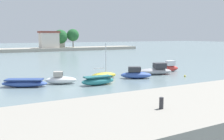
{
  "coord_description": "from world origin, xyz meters",
  "views": [
    {
      "loc": [
        -19.14,
        -18.78,
        5.94
      ],
      "look_at": [
        -1.33,
        13.06,
        1.09
      ],
      "focal_mm": 41.64,
      "sensor_mm": 36.0,
      "label": 1
    }
  ],
  "objects_px": {
    "moored_boat_3": "(104,75)",
    "moored_boat_4": "(136,74)",
    "mooring_bollard": "(161,103)",
    "moored_boat_6": "(169,67)",
    "mooring_buoy_0": "(74,102)",
    "moored_boat_5": "(155,70)",
    "moored_boat_1": "(61,80)",
    "moored_boat_2": "(98,81)",
    "moored_boat_0": "(24,83)",
    "mooring_buoy_1": "(185,76)"
  },
  "relations": [
    {
      "from": "mooring_bollard",
      "to": "moored_boat_5",
      "type": "distance_m",
      "value": 26.44
    },
    {
      "from": "mooring_bollard",
      "to": "moored_boat_3",
      "type": "distance_m",
      "value": 22.64
    },
    {
      "from": "moored_boat_1",
      "to": "moored_boat_4",
      "type": "bearing_deg",
      "value": 16.49
    },
    {
      "from": "mooring_buoy_0",
      "to": "mooring_bollard",
      "type": "bearing_deg",
      "value": -84.8
    },
    {
      "from": "moored_boat_3",
      "to": "moored_boat_4",
      "type": "relative_size",
      "value": 1.08
    },
    {
      "from": "moored_boat_2",
      "to": "moored_boat_4",
      "type": "relative_size",
      "value": 0.93
    },
    {
      "from": "moored_boat_2",
      "to": "moored_boat_5",
      "type": "relative_size",
      "value": 0.72
    },
    {
      "from": "mooring_buoy_1",
      "to": "moored_boat_4",
      "type": "bearing_deg",
      "value": 160.52
    },
    {
      "from": "moored_boat_0",
      "to": "mooring_buoy_1",
      "type": "relative_size",
      "value": 19.68
    },
    {
      "from": "moored_boat_0",
      "to": "mooring_bollard",
      "type": "bearing_deg",
      "value": -53.73
    },
    {
      "from": "moored_boat_1",
      "to": "mooring_buoy_1",
      "type": "distance_m",
      "value": 17.75
    },
    {
      "from": "moored_boat_3",
      "to": "mooring_buoy_1",
      "type": "relative_size",
      "value": 17.73
    },
    {
      "from": "moored_boat_4",
      "to": "mooring_bollard",
      "type": "bearing_deg",
      "value": -91.97
    },
    {
      "from": "mooring_bollard",
      "to": "mooring_buoy_1",
      "type": "bearing_deg",
      "value": 42.21
    },
    {
      "from": "moored_boat_6",
      "to": "mooring_buoy_0",
      "type": "height_order",
      "value": "moored_boat_6"
    },
    {
      "from": "moored_boat_6",
      "to": "moored_boat_2",
      "type": "bearing_deg",
      "value": -152.89
    },
    {
      "from": "moored_boat_2",
      "to": "moored_boat_5",
      "type": "distance_m",
      "value": 11.91
    },
    {
      "from": "moored_boat_1",
      "to": "moored_boat_4",
      "type": "height_order",
      "value": "moored_boat_4"
    },
    {
      "from": "moored_boat_3",
      "to": "moored_boat_2",
      "type": "bearing_deg",
      "value": -122.58
    },
    {
      "from": "mooring_bollard",
      "to": "mooring_buoy_1",
      "type": "distance_m",
      "value": 25.04
    },
    {
      "from": "moored_boat_4",
      "to": "moored_boat_5",
      "type": "bearing_deg",
      "value": 47.66
    },
    {
      "from": "moored_boat_1",
      "to": "moored_boat_2",
      "type": "height_order",
      "value": "moored_boat_1"
    },
    {
      "from": "moored_boat_3",
      "to": "moored_boat_4",
      "type": "height_order",
      "value": "moored_boat_3"
    },
    {
      "from": "moored_boat_2",
      "to": "mooring_buoy_1",
      "type": "distance_m",
      "value": 13.68
    },
    {
      "from": "moored_boat_6",
      "to": "moored_boat_3",
      "type": "bearing_deg",
      "value": -165.28
    },
    {
      "from": "moored_boat_0",
      "to": "mooring_buoy_1",
      "type": "distance_m",
      "value": 22.01
    },
    {
      "from": "moored_boat_3",
      "to": "moored_boat_5",
      "type": "relative_size",
      "value": 0.84
    },
    {
      "from": "moored_boat_5",
      "to": "mooring_buoy_1",
      "type": "distance_m",
      "value": 4.63
    },
    {
      "from": "moored_boat_5",
      "to": "moored_boat_3",
      "type": "bearing_deg",
      "value": -164.39
    },
    {
      "from": "mooring_bollard",
      "to": "moored_boat_3",
      "type": "relative_size",
      "value": 0.13
    },
    {
      "from": "moored_boat_4",
      "to": "moored_boat_6",
      "type": "bearing_deg",
      "value": 48.94
    },
    {
      "from": "moored_boat_1",
      "to": "moored_boat_2",
      "type": "bearing_deg",
      "value": -14.89
    },
    {
      "from": "moored_boat_0",
      "to": "moored_boat_1",
      "type": "relative_size",
      "value": 1.35
    },
    {
      "from": "moored_boat_5",
      "to": "mooring_buoy_1",
      "type": "bearing_deg",
      "value": -42.39
    },
    {
      "from": "moored_boat_3",
      "to": "moored_boat_5",
      "type": "bearing_deg",
      "value": 0.4
    },
    {
      "from": "mooring_bollard",
      "to": "moored_boat_3",
      "type": "bearing_deg",
      "value": 70.34
    },
    {
      "from": "moored_boat_4",
      "to": "mooring_buoy_1",
      "type": "xyz_separation_m",
      "value": [
        6.92,
        -2.45,
        -0.45
      ]
    },
    {
      "from": "moored_boat_4",
      "to": "mooring_buoy_1",
      "type": "bearing_deg",
      "value": 9.59
    },
    {
      "from": "moored_boat_1",
      "to": "moored_boat_4",
      "type": "distance_m",
      "value": 10.53
    },
    {
      "from": "moored_boat_1",
      "to": "moored_boat_6",
      "type": "relative_size",
      "value": 1.12
    },
    {
      "from": "moored_boat_4",
      "to": "mooring_buoy_1",
      "type": "distance_m",
      "value": 7.35
    },
    {
      "from": "moored_boat_3",
      "to": "moored_boat_6",
      "type": "distance_m",
      "value": 12.99
    },
    {
      "from": "moored_boat_1",
      "to": "moored_boat_4",
      "type": "relative_size",
      "value": 0.89
    },
    {
      "from": "moored_boat_1",
      "to": "moored_boat_6",
      "type": "distance_m",
      "value": 19.55
    },
    {
      "from": "moored_boat_0",
      "to": "moored_boat_6",
      "type": "relative_size",
      "value": 1.51
    },
    {
      "from": "mooring_bollard",
      "to": "moored_boat_6",
      "type": "height_order",
      "value": "mooring_bollard"
    },
    {
      "from": "moored_boat_2",
      "to": "moored_boat_6",
      "type": "height_order",
      "value": "moored_boat_6"
    },
    {
      "from": "mooring_bollard",
      "to": "mooring_buoy_0",
      "type": "xyz_separation_m",
      "value": [
        -0.95,
        10.47,
        -2.21
      ]
    },
    {
      "from": "moored_boat_3",
      "to": "moored_boat_5",
      "type": "distance_m",
      "value": 8.67
    },
    {
      "from": "moored_boat_0",
      "to": "moored_boat_6",
      "type": "xyz_separation_m",
      "value": [
        23.73,
        1.88,
        0.23
      ]
    }
  ]
}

